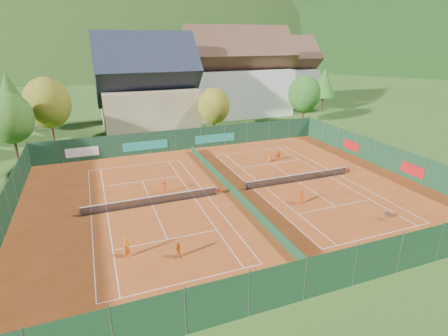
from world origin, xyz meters
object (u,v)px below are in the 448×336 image
at_px(player_left_mid, 178,250).
at_px(player_left_near, 127,248).
at_px(hotel_block_a, 237,78).
at_px(chalet, 147,90).
at_px(player_right_near, 301,197).
at_px(hotel_block_b, 279,75).
at_px(player_left_far, 164,187).
at_px(ball_hopper, 387,214).
at_px(player_right_far_a, 270,157).
at_px(player_right_far_b, 278,155).

bearing_deg(player_left_mid, player_left_near, 171.19).
distance_m(hotel_block_a, player_left_near, 51.89).
bearing_deg(chalet, player_right_near, -76.69).
xyz_separation_m(hotel_block_a, player_left_mid, (-23.78, -45.17, -6.71)).
relative_size(hotel_block_b, player_left_far, 12.39).
bearing_deg(ball_hopper, hotel_block_b, 70.15).
height_order(ball_hopper, player_right_near, player_right_near).
bearing_deg(player_right_far_a, player_left_near, 38.17).
height_order(hotel_block_b, player_right_far_a, hotel_block_b).
height_order(hotel_block_b, player_left_near, hotel_block_b).
relative_size(chalet, hotel_block_b, 0.94).
xyz_separation_m(player_left_near, player_right_far_b, (20.62, 14.82, -0.11)).
bearing_deg(player_left_far, player_left_mid, 95.69).
bearing_deg(hotel_block_b, ball_hopper, -109.85).
bearing_deg(ball_hopper, hotel_block_a, 83.15).
height_order(chalet, player_right_far_b, chalet).
relative_size(player_left_near, player_left_mid, 1.15).
bearing_deg(player_left_far, hotel_block_b, -118.55).
relative_size(hotel_block_b, player_right_far_a, 13.47).
relative_size(ball_hopper, player_right_far_a, 0.62).
relative_size(chalet, player_right_far_b, 12.06).
bearing_deg(player_left_far, player_right_far_b, -150.67).
relative_size(hotel_block_b, player_left_near, 11.12).
distance_m(ball_hopper, player_left_near, 21.77).
relative_size(ball_hopper, player_right_near, 0.56).
distance_m(chalet, player_left_mid, 39.90).
bearing_deg(player_left_near, player_right_near, -23.69).
height_order(hotel_block_a, ball_hopper, hotel_block_a).
height_order(player_left_far, player_right_far_b, player_left_far).
bearing_deg(player_left_mid, player_left_far, 97.49).
relative_size(player_left_near, player_right_far_a, 1.21).
xyz_separation_m(hotel_block_b, player_left_near, (-41.18, -51.71, -5.84)).
relative_size(hotel_block_a, player_left_mid, 16.05).
bearing_deg(chalet, player_left_far, -96.98).
bearing_deg(player_right_far_a, player_right_near, 76.57).
xyz_separation_m(chalet, player_right_far_b, (12.44, -22.89, -5.95)).
xyz_separation_m(player_left_far, player_right_near, (11.62, -7.14, 0.02)).
bearing_deg(player_right_near, hotel_block_a, 24.32).
bearing_deg(player_left_mid, hotel_block_a, 76.62).
xyz_separation_m(hotel_block_a, hotel_block_b, (14.00, 8.00, -0.76)).
xyz_separation_m(player_right_near, player_right_far_b, (4.21, 11.90, -0.05)).
xyz_separation_m(ball_hopper, player_right_near, (-5.22, 5.36, 0.16)).
bearing_deg(player_right_far_b, player_right_near, 52.38).
height_order(chalet, player_left_mid, chalet).
height_order(chalet, hotel_block_a, hotel_block_a).
height_order(player_left_far, player_right_far_a, player_left_far).
relative_size(player_left_far, player_right_far_b, 1.04).
relative_size(chalet, hotel_block_a, 0.75).
xyz_separation_m(chalet, hotel_block_b, (33.00, 14.00, -0.01)).
height_order(player_left_mid, player_right_near, player_right_near).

